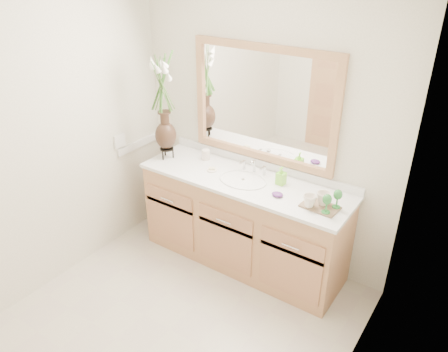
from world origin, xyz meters
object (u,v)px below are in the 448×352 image
Objects in this scene: tumbler at (206,155)px; soap_bottle at (281,177)px; tray at (320,207)px; flower_vase at (163,91)px.

soap_bottle is (0.78, -0.03, 0.02)m from tumbler.
flower_vase is at bearing -176.52° from tray.
flower_vase reaches higher than soap_bottle.
tumbler is at bearing -176.97° from soap_bottle.
flower_vase reaches higher than tray.
flower_vase is 0.68m from tumbler.
soap_bottle reaches higher than tray.
tray is (1.19, -0.19, -0.04)m from tumbler.
soap_bottle is at bearing -2.21° from tumbler.
flower_vase reaches higher than tumbler.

